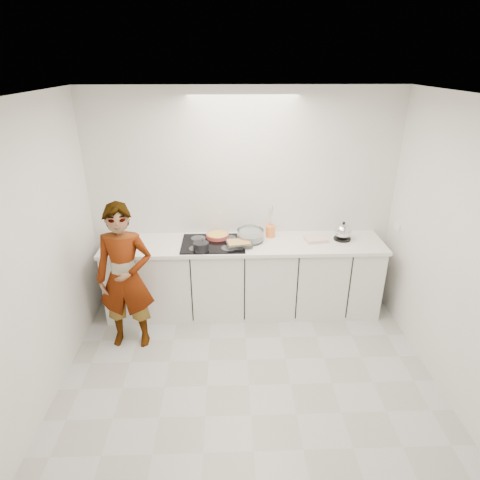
{
  "coord_description": "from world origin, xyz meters",
  "views": [
    {
      "loc": [
        -0.18,
        -2.91,
        2.84
      ],
      "look_at": [
        -0.05,
        1.05,
        1.05
      ],
      "focal_mm": 30.0,
      "sensor_mm": 36.0,
      "label": 1
    }
  ],
  "objects_px": {
    "baking_dish": "(239,243)",
    "cook": "(125,278)",
    "saucepan": "(201,246)",
    "tart_dish": "(217,235)",
    "kettle": "(343,232)",
    "hob": "(213,243)",
    "mixing_bowl": "(250,236)",
    "utensil_crock": "(270,231)"
  },
  "relations": [
    {
      "from": "tart_dish",
      "to": "saucepan",
      "type": "bearing_deg",
      "value": -116.19
    },
    {
      "from": "hob",
      "to": "baking_dish",
      "type": "bearing_deg",
      "value": -17.09
    },
    {
      "from": "kettle",
      "to": "utensil_crock",
      "type": "relative_size",
      "value": 1.9
    },
    {
      "from": "utensil_crock",
      "to": "cook",
      "type": "xyz_separation_m",
      "value": [
        -1.56,
        -0.74,
        -0.18
      ]
    },
    {
      "from": "hob",
      "to": "utensil_crock",
      "type": "relative_size",
      "value": 5.2
    },
    {
      "from": "kettle",
      "to": "cook",
      "type": "height_order",
      "value": "cook"
    },
    {
      "from": "tart_dish",
      "to": "cook",
      "type": "distance_m",
      "value": 1.19
    },
    {
      "from": "saucepan",
      "to": "baking_dish",
      "type": "relative_size",
      "value": 0.74
    },
    {
      "from": "hob",
      "to": "tart_dish",
      "type": "distance_m",
      "value": 0.17
    },
    {
      "from": "saucepan",
      "to": "tart_dish",
      "type": "bearing_deg",
      "value": 63.81
    },
    {
      "from": "hob",
      "to": "utensil_crock",
      "type": "height_order",
      "value": "utensil_crock"
    },
    {
      "from": "hob",
      "to": "tart_dish",
      "type": "bearing_deg",
      "value": 73.51
    },
    {
      "from": "utensil_crock",
      "to": "cook",
      "type": "height_order",
      "value": "cook"
    },
    {
      "from": "baking_dish",
      "to": "cook",
      "type": "bearing_deg",
      "value": -158.45
    },
    {
      "from": "kettle",
      "to": "utensil_crock",
      "type": "bearing_deg",
      "value": 172.27
    },
    {
      "from": "baking_dish",
      "to": "utensil_crock",
      "type": "distance_m",
      "value": 0.47
    },
    {
      "from": "kettle",
      "to": "utensil_crock",
      "type": "height_order",
      "value": "kettle"
    },
    {
      "from": "baking_dish",
      "to": "mixing_bowl",
      "type": "distance_m",
      "value": 0.21
    },
    {
      "from": "tart_dish",
      "to": "mixing_bowl",
      "type": "distance_m",
      "value": 0.39
    },
    {
      "from": "hob",
      "to": "saucepan",
      "type": "bearing_deg",
      "value": -122.99
    },
    {
      "from": "saucepan",
      "to": "baking_dish",
      "type": "bearing_deg",
      "value": 14.24
    },
    {
      "from": "hob",
      "to": "kettle",
      "type": "bearing_deg",
      "value": 2.83
    },
    {
      "from": "kettle",
      "to": "mixing_bowl",
      "type": "bearing_deg",
      "value": -179.81
    },
    {
      "from": "tart_dish",
      "to": "utensil_crock",
      "type": "relative_size",
      "value": 2.13
    },
    {
      "from": "baking_dish",
      "to": "mixing_bowl",
      "type": "bearing_deg",
      "value": 49.27
    },
    {
      "from": "tart_dish",
      "to": "mixing_bowl",
      "type": "relative_size",
      "value": 0.94
    },
    {
      "from": "mixing_bowl",
      "to": "baking_dish",
      "type": "bearing_deg",
      "value": -130.73
    },
    {
      "from": "tart_dish",
      "to": "saucepan",
      "type": "distance_m",
      "value": 0.39
    },
    {
      "from": "baking_dish",
      "to": "cook",
      "type": "xyz_separation_m",
      "value": [
        -1.18,
        -0.47,
        -0.16
      ]
    },
    {
      "from": "baking_dish",
      "to": "hob",
      "type": "bearing_deg",
      "value": 162.91
    },
    {
      "from": "cook",
      "to": "kettle",
      "type": "bearing_deg",
      "value": 15.85
    },
    {
      "from": "tart_dish",
      "to": "kettle",
      "type": "xyz_separation_m",
      "value": [
        1.46,
        -0.08,
        0.06
      ]
    },
    {
      "from": "saucepan",
      "to": "hob",
      "type": "bearing_deg",
      "value": 57.01
    },
    {
      "from": "saucepan",
      "to": "cook",
      "type": "height_order",
      "value": "cook"
    },
    {
      "from": "hob",
      "to": "kettle",
      "type": "relative_size",
      "value": 2.73
    },
    {
      "from": "hob",
      "to": "mixing_bowl",
      "type": "height_order",
      "value": "mixing_bowl"
    },
    {
      "from": "tart_dish",
      "to": "kettle",
      "type": "relative_size",
      "value": 1.12
    },
    {
      "from": "hob",
      "to": "saucepan",
      "type": "distance_m",
      "value": 0.24
    },
    {
      "from": "baking_dish",
      "to": "utensil_crock",
      "type": "bearing_deg",
      "value": 35.94
    },
    {
      "from": "kettle",
      "to": "cook",
      "type": "bearing_deg",
      "value": -165.28
    },
    {
      "from": "mixing_bowl",
      "to": "kettle",
      "type": "bearing_deg",
      "value": 0.19
    },
    {
      "from": "hob",
      "to": "mixing_bowl",
      "type": "bearing_deg",
      "value": 9.42
    }
  ]
}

